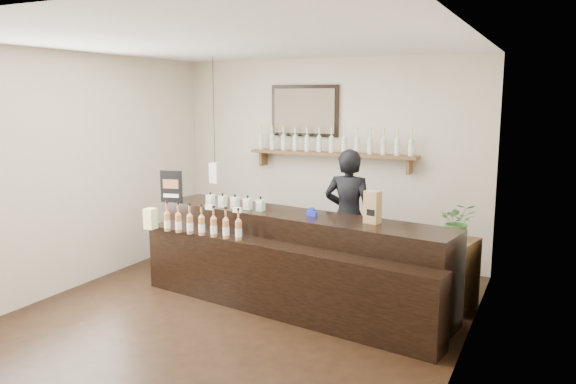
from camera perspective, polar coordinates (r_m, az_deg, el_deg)
The scene contains 10 objects.
ground at distance 6.07m, azimuth -5.08°, elevation -12.41°, with size 5.00×5.00×0.00m, color black.
room_shell at distance 5.66m, azimuth -5.34°, elevation 3.79°, with size 5.00×5.00×5.00m.
back_wall_decor at distance 7.83m, azimuth 2.79°, elevation 5.81°, with size 2.66×0.96×1.69m.
counter at distance 6.23m, azimuth 0.35°, elevation -7.20°, with size 3.63×1.49×1.17m.
promo_sign at distance 6.99m, azimuth -11.78°, elevation 0.54°, with size 0.28×0.08×0.39m.
paper_bag at distance 5.79m, azimuth 8.58°, elevation -1.52°, with size 0.18×0.15×0.33m.
tape_dispenser at distance 6.08m, azimuth 2.45°, elevation -2.11°, with size 0.12×0.06×0.10m.
side_cabinet at distance 6.41m, azimuth 16.60°, elevation -7.97°, with size 0.48×0.59×0.76m.
potted_plant at distance 6.26m, azimuth 16.86°, elevation -2.86°, with size 0.37×0.32×0.41m, color #3A6D2B.
shopkeeper at distance 6.89m, azimuth 6.17°, elevation -1.59°, with size 0.69×0.45×1.88m, color black.
Camera 1 is at (2.91, -4.82, 2.28)m, focal length 35.00 mm.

